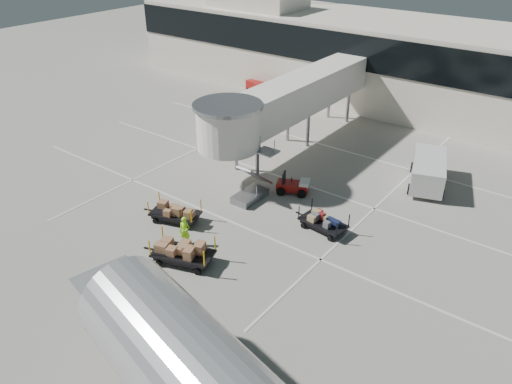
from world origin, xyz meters
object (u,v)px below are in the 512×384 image
belt_loader (260,89)px  box_cart_near (185,253)px  ground_worker (185,231)px  minivan (428,169)px  box_cart_far (175,213)px  baggage_tug (294,186)px  suitcase_cart (323,223)px

belt_loader → box_cart_near: bearing=-45.0°
ground_worker → minivan: (8.65, 15.96, 0.32)m
box_cart_near → box_cart_far: bearing=123.2°
belt_loader → ground_worker: bearing=-45.9°
baggage_tug → ground_worker: ground_worker is taller
baggage_tug → minivan: 9.83m
suitcase_cart → box_cart_near: size_ratio=0.87×
box_cart_far → ground_worker: size_ratio=2.14×
belt_loader → baggage_tug: bearing=-30.7°
ground_worker → minivan: bearing=38.9°
suitcase_cart → box_cart_near: bearing=-114.8°
minivan → box_cart_far: bearing=-145.4°
baggage_tug → minivan: size_ratio=0.43×
suitcase_cart → ground_worker: (-5.73, -6.19, 0.41)m
minivan → belt_loader: minivan is taller
baggage_tug → box_cart_far: box_cart_far is taller
suitcase_cart → box_cart_far: size_ratio=0.94×
suitcase_cart → baggage_tug: bearing=150.6°
ground_worker → minivan: 18.16m
ground_worker → belt_loader: bearing=95.0°
box_cart_near → suitcase_cart: bearing=40.2°
suitcase_cart → belt_loader: (-18.81, 18.79, 0.15)m
baggage_tug → box_cart_near: (-0.45, -10.36, 0.13)m
ground_worker → belt_loader: 28.20m
baggage_tug → suitcase_cart: size_ratio=0.67×
baggage_tug → suitcase_cart: 4.95m
baggage_tug → suitcase_cart: bearing=-59.3°
suitcase_cart → minivan: (2.93, 9.78, 0.73)m
box_cart_near → belt_loader: size_ratio=1.12×
suitcase_cart → ground_worker: 8.44m
ground_worker → minivan: size_ratio=0.31×
baggage_tug → box_cart_far: 8.60m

